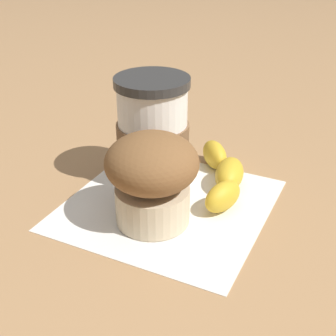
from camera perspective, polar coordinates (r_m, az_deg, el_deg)
ground_plane at (r=0.52m, az=-0.00°, el=-4.51°), size 3.00×3.00×0.00m
paper_napkin at (r=0.52m, az=-0.00°, el=-4.45°), size 0.22×0.22×0.00m
coffee_cup at (r=0.54m, az=-1.86°, el=4.32°), size 0.09×0.09×0.13m
muffin at (r=0.47m, az=-1.70°, el=-1.03°), size 0.09×0.09×0.10m
banana at (r=0.55m, az=6.72°, el=-0.72°), size 0.09×0.14×0.03m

